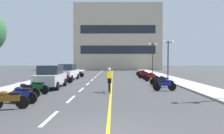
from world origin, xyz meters
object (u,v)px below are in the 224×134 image
Objects in this scene: motorcycle_2 at (26,90)px; motorcycle_3 at (37,87)px; parked_car_mid at (68,72)px; motorcycle_1 at (22,94)px; motorcycle_10 at (145,75)px; motorcycle_6 at (160,80)px; motorcycle_9 at (150,76)px; street_lamp_mid at (168,50)px; motorcycle_11 at (78,74)px; motorcycle_4 at (165,84)px; cyclist_rider at (109,79)px; motorcycle_5 at (164,82)px; motorcycle_8 at (152,77)px; motorcycle_7 at (64,78)px; motorcycle_0 at (9,99)px; parked_car_near at (51,77)px; motorcycle_12 at (142,73)px; street_lamp_far at (153,51)px.

motorcycle_2 is 1.47m from motorcycle_3.
parked_car_mid reaches higher than motorcycle_1.
motorcycle_2 is 16.48m from motorcycle_10.
motorcycle_6 is 5.64m from motorcycle_9.
motorcycle_11 is (-11.55, 2.09, -3.03)m from street_lamp_mid.
parked_car_mid is 2.53× the size of motorcycle_4.
motorcycle_3 is 0.95× the size of cyclist_rider.
motorcycle_8 is at bearing 90.25° from motorcycle_5.
street_lamp_mid reaches higher than motorcycle_8.
motorcycle_7 is 1.00× the size of motorcycle_10.
motorcycle_2 is 1.03× the size of motorcycle_11.
motorcycle_0 and motorcycle_6 have the same top height.
parked_car_mid is at bearing 91.42° from parked_car_near.
parked_car_near is 2.55× the size of motorcycle_0.
motorcycle_0 and motorcycle_1 have the same top height.
motorcycle_11 is at bearing 90.26° from motorcycle_0.
motorcycle_9 is 6.48m from motorcycle_12.
motorcycle_8 is (8.80, 13.20, 0.00)m from motorcycle_0.
motorcycle_2 is 11.20m from motorcycle_6.
street_lamp_mid is 2.67× the size of motorcycle_9.
motorcycle_6 is (8.78, 9.34, 0.00)m from motorcycle_0.
motorcycle_7 is (-8.91, 1.80, 0.00)m from motorcycle_6.
motorcycle_8 is at bearing -32.81° from motorcycle_11.
motorcycle_1 and motorcycle_3 have the same top height.
motorcycle_8 is at bearing -126.18° from street_lamp_mid.
parked_car_near reaches higher than motorcycle_11.
street_lamp_far is 3.05× the size of motorcycle_0.
street_lamp_mid reaches higher than parked_car_near.
motorcycle_4 is at bearing -91.05° from motorcycle_10.
motorcycle_8 is at bearing 56.31° from motorcycle_0.
motorcycle_1 is 0.99× the size of motorcycle_12.
motorcycle_4 is at bearing -91.69° from motorcycle_12.
motorcycle_0 is at bearing -117.16° from motorcycle_10.
motorcycle_4 is at bearing -56.76° from motorcycle_11.
motorcycle_0 is at bearing -89.74° from motorcycle_11.
cyclist_rider is at bearing -105.40° from motorcycle_12.
street_lamp_far reaches higher than motorcycle_3.
street_lamp_far is at bearing 63.18° from motorcycle_2.
parked_car_mid is 10.14m from motorcycle_3.
motorcycle_11 is at bearing 108.15° from cyclist_rider.
parked_car_mid is at bearing 136.05° from motorcycle_4.
cyclist_rider is (4.76, 0.77, 0.41)m from motorcycle_3.
motorcycle_11 is (-0.09, 18.92, 0.00)m from motorcycle_0.
motorcycle_3 is (0.00, -3.09, -0.44)m from parked_car_near.
motorcycle_1 is (-0.03, 1.42, 0.00)m from motorcycle_0.
motorcycle_8 is at bearing 86.91° from motorcycle_4.
parked_car_near is at bearing 169.69° from motorcycle_4.
motorcycle_4 is 10.81m from motorcycle_10.
motorcycle_7 is at bearing 127.53° from cyclist_rider.
motorcycle_5 and motorcycle_8 have the same top height.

